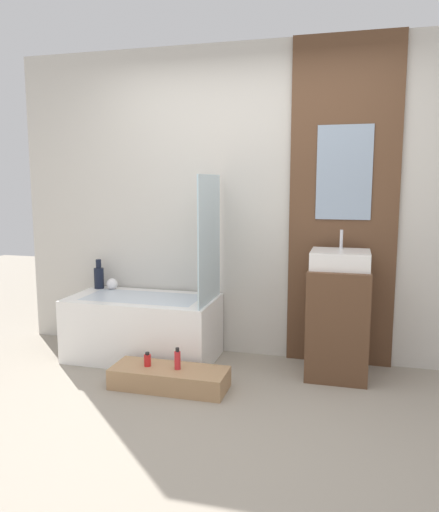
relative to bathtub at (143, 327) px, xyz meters
name	(u,v)px	position (x,y,z in m)	size (l,w,h in m)	color
ground_plane	(194,442)	(0.84, -1.21, -0.26)	(12.00, 12.00, 0.00)	gray
wall_tiled_back	(251,204)	(0.84, 0.37, 1.04)	(4.20, 0.06, 2.60)	beige
wall_wood_accent	(343,203)	(1.60, 0.32, 1.05)	(0.84, 0.04, 2.60)	brown
bathtub	(143,327)	(0.00, 0.00, 0.00)	(1.23, 0.64, 0.53)	white
glass_shower_screen	(209,239)	(0.58, 0.00, 0.77)	(0.01, 0.59, 1.01)	silver
wooden_step_bench	(169,378)	(0.43, -0.53, -0.19)	(0.85, 0.32, 0.15)	#A87F56
vanity_cabinet	(338,322)	(1.60, 0.05, 0.15)	(0.46, 0.50, 0.84)	brown
sink	(340,259)	(1.60, 0.05, 0.64)	(0.43, 0.38, 0.28)	white
vase_tall_dark	(99,277)	(-0.52, 0.23, 0.37)	(0.09, 0.09, 0.26)	black
vase_round_light	(112,284)	(-0.39, 0.22, 0.31)	(0.10, 0.10, 0.10)	white
bottle_soap_primary	(147,360)	(0.27, -0.53, -0.07)	(0.05, 0.05, 0.10)	red
bottle_soap_secondary	(177,360)	(0.50, -0.53, -0.05)	(0.04, 0.04, 0.16)	red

